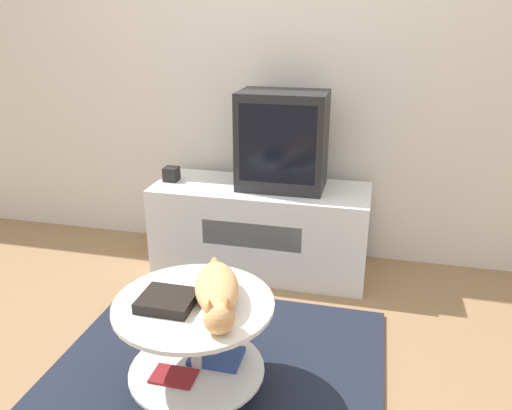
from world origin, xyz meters
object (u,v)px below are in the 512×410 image
Objects in this scene: dvd_box at (167,301)px; cat at (217,291)px; tv at (282,141)px; speaker at (171,174)px.

cat is (0.18, 0.05, 0.04)m from dvd_box.
tv is 0.71m from speaker.
tv reaches higher than cat.
tv is 1.02× the size of cat.
tv is at bearing 159.02° from cat.
dvd_box is at bearing -93.71° from cat.
tv is 1.20m from cat.
speaker is 0.41× the size of dvd_box.
tv is 2.72× the size of dvd_box.
tv is at bearing 80.77° from dvd_box.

